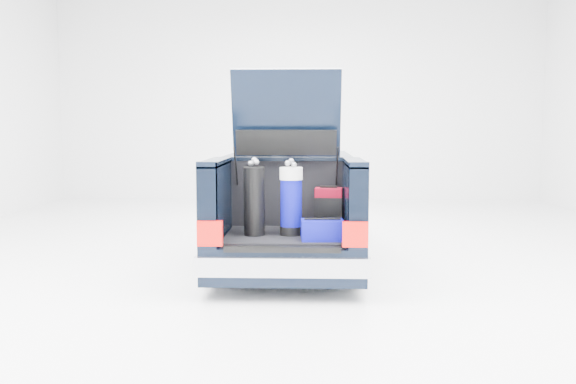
{
  "coord_description": "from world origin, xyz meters",
  "views": [
    {
      "loc": [
        0.28,
        -8.26,
        1.79
      ],
      "look_at": [
        0.0,
        -0.5,
        0.97
      ],
      "focal_mm": 38.0,
      "sensor_mm": 36.0,
      "label": 1
    }
  ],
  "objects_px": {
    "black_golf_bag": "(254,201)",
    "blue_duffel": "(322,230)",
    "red_suitcase": "(329,209)",
    "blue_golf_bag": "(291,200)",
    "car": "(290,209)"
  },
  "relations": [
    {
      "from": "black_golf_bag",
      "to": "blue_duffel",
      "type": "height_order",
      "value": "black_golf_bag"
    },
    {
      "from": "red_suitcase",
      "to": "blue_golf_bag",
      "type": "bearing_deg",
      "value": -134.07
    },
    {
      "from": "blue_golf_bag",
      "to": "blue_duffel",
      "type": "xyz_separation_m",
      "value": [
        0.34,
        -0.3,
        -0.28
      ]
    },
    {
      "from": "car",
      "to": "blue_golf_bag",
      "type": "distance_m",
      "value": 1.67
    },
    {
      "from": "car",
      "to": "black_golf_bag",
      "type": "height_order",
      "value": "car"
    },
    {
      "from": "car",
      "to": "red_suitcase",
      "type": "distance_m",
      "value": 1.37
    },
    {
      "from": "red_suitcase",
      "to": "blue_golf_bag",
      "type": "distance_m",
      "value": 0.58
    },
    {
      "from": "car",
      "to": "black_golf_bag",
      "type": "bearing_deg",
      "value": -101.36
    },
    {
      "from": "red_suitcase",
      "to": "blue_duffel",
      "type": "height_order",
      "value": "red_suitcase"
    },
    {
      "from": "black_golf_bag",
      "to": "blue_golf_bag",
      "type": "height_order",
      "value": "blue_golf_bag"
    },
    {
      "from": "black_golf_bag",
      "to": "blue_duffel",
      "type": "relative_size",
      "value": 1.84
    },
    {
      "from": "car",
      "to": "black_golf_bag",
      "type": "distance_m",
      "value": 1.74
    },
    {
      "from": "black_golf_bag",
      "to": "blue_golf_bag",
      "type": "relative_size",
      "value": 1.0
    },
    {
      "from": "red_suitcase",
      "to": "car",
      "type": "bearing_deg",
      "value": 116.69
    },
    {
      "from": "black_golf_bag",
      "to": "blue_golf_bag",
      "type": "distance_m",
      "value": 0.41
    }
  ]
}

